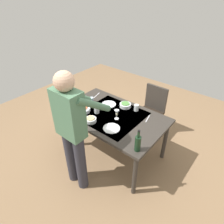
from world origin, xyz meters
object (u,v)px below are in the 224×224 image
(serving_bowl_pasta, at_px, (80,109))
(dinner_plate_far, at_px, (109,104))
(chair_near, at_px, (152,108))
(water_cup_near_left, at_px, (136,108))
(person_server, at_px, (72,128))
(dinner_plate_near, at_px, (111,128))
(water_cup_far_left, at_px, (92,100))
(water_cup_near_right, at_px, (97,110))
(side_bowl_salad, at_px, (125,105))
(side_bowl_bread, at_px, (91,120))
(wine_bottle, at_px, (138,143))
(wine_glass_left, at_px, (117,113))
(dining_table, at_px, (112,119))

(serving_bowl_pasta, distance_m, dinner_plate_far, 0.47)
(serving_bowl_pasta, bearing_deg, dinner_plate_far, -118.14)
(chair_near, relative_size, water_cup_near_left, 8.87)
(chair_near, height_order, serving_bowl_pasta, chair_near)
(person_server, distance_m, dinner_plate_near, 0.57)
(dinner_plate_near, height_order, dinner_plate_far, same)
(water_cup_far_left, relative_size, dinner_plate_far, 0.38)
(dinner_plate_near, bearing_deg, chair_near, -90.64)
(chair_near, distance_m, water_cup_near_right, 1.10)
(side_bowl_salad, height_order, side_bowl_bread, same)
(wine_bottle, distance_m, water_cup_near_right, 0.95)
(wine_glass_left, relative_size, serving_bowl_pasta, 0.50)
(wine_glass_left, relative_size, dinner_plate_near, 0.66)
(person_server, bearing_deg, wine_bottle, -151.39)
(water_cup_near_left, xyz_separation_m, water_cup_near_right, (0.43, 0.43, -0.00))
(serving_bowl_pasta, height_order, side_bowl_salad, same)
(side_bowl_bread, bearing_deg, side_bowl_salad, -103.06)
(wine_bottle, bearing_deg, dinner_plate_far, -31.55)
(water_cup_near_left, relative_size, dinner_plate_near, 0.45)
(dinner_plate_near, bearing_deg, wine_bottle, 166.64)
(wine_bottle, xyz_separation_m, dinner_plate_near, (0.49, -0.12, -0.10))
(wine_glass_left, distance_m, water_cup_near_left, 0.38)
(dining_table, xyz_separation_m, side_bowl_salad, (-0.02, -0.31, 0.10))
(wine_glass_left, bearing_deg, side_bowl_bread, 49.76)
(wine_glass_left, distance_m, serving_bowl_pasta, 0.59)
(dining_table, distance_m, side_bowl_bread, 0.36)
(dining_table, height_order, side_bowl_salad, side_bowl_salad)
(dining_table, bearing_deg, person_server, 90.49)
(chair_near, height_order, water_cup_far_left, chair_near)
(side_bowl_bread, bearing_deg, water_cup_near_left, -117.70)
(wine_bottle, bearing_deg, dinner_plate_near, -13.36)
(serving_bowl_pasta, distance_m, side_bowl_bread, 0.33)
(water_cup_near_right, bearing_deg, serving_bowl_pasta, 27.88)
(person_server, height_order, wine_bottle, person_server)
(serving_bowl_pasta, height_order, side_bowl_bread, same)
(chair_near, bearing_deg, wine_glass_left, 83.72)
(dining_table, height_order, chair_near, chair_near)
(water_cup_near_left, distance_m, side_bowl_bread, 0.73)
(wine_bottle, bearing_deg, wine_glass_left, -30.46)
(wine_bottle, xyz_separation_m, side_bowl_bread, (0.82, -0.05, -0.08))
(side_bowl_salad, bearing_deg, dinner_plate_far, 25.97)
(water_cup_near_left, bearing_deg, water_cup_near_right, 44.91)
(wine_bottle, relative_size, water_cup_near_left, 2.89)
(dining_table, distance_m, water_cup_near_left, 0.41)
(side_bowl_salad, relative_size, dinner_plate_far, 0.78)
(person_server, xyz_separation_m, dinner_plate_far, (0.23, -0.94, -0.20))
(serving_bowl_pasta, bearing_deg, chair_near, -121.11)
(dinner_plate_near, bearing_deg, water_cup_near_left, -91.12)
(water_cup_near_right, height_order, side_bowl_salad, water_cup_near_right)
(chair_near, xyz_separation_m, water_cup_far_left, (0.71, 0.80, 0.27))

